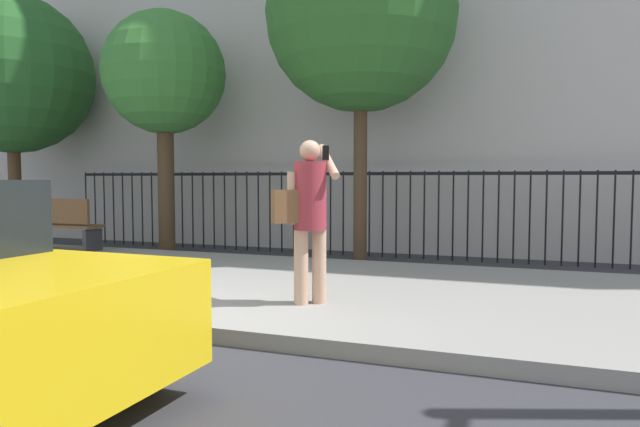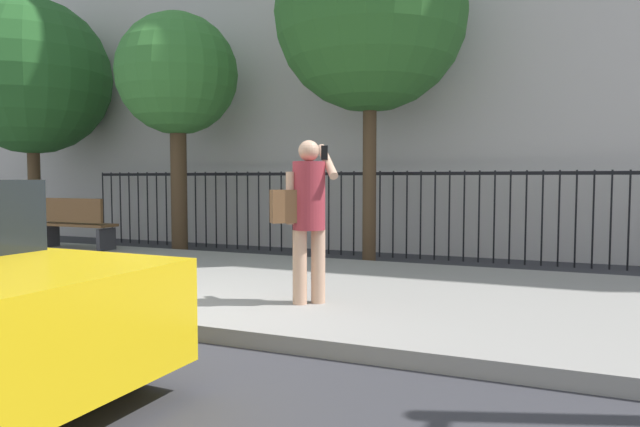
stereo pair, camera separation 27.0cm
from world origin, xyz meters
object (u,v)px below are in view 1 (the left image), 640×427
object	(u,v)px
pedestrian_on_phone	(308,209)
street_tree_mid	(11,74)
street_tree_near	(361,16)
street_tree_far	(164,75)
street_bench	(58,223)

from	to	relation	value
pedestrian_on_phone	street_tree_mid	size ratio (longest dim) A/B	0.32
street_tree_near	street_tree_far	size ratio (longest dim) A/B	1.25
pedestrian_on_phone	street_tree_near	distance (m)	4.93
street_bench	street_tree_mid	xyz separation A→B (m)	(-2.44, 1.25, 3.04)
street_bench	street_tree_far	distance (m)	3.39
street_tree_mid	street_tree_near	bearing A→B (deg)	0.66
street_tree_mid	street_bench	bearing A→B (deg)	-27.20
pedestrian_on_phone	street_bench	distance (m)	6.38
pedestrian_on_phone	street_tree_mid	distance (m)	9.44
pedestrian_on_phone	street_tree_mid	xyz separation A→B (m)	(-8.28, 3.75, 2.55)
street_bench	street_tree_mid	world-z (taller)	street_tree_mid
street_tree_far	pedestrian_on_phone	bearing A→B (deg)	-40.63
street_bench	street_tree_near	size ratio (longest dim) A/B	0.28
pedestrian_on_phone	street_tree_near	world-z (taller)	street_tree_near
street_tree_near	street_tree_mid	distance (m)	7.77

